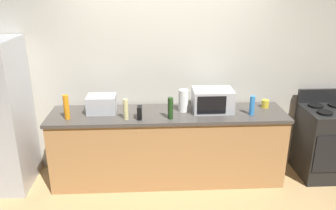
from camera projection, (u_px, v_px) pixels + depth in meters
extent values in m
plane|color=tan|center=(170.00, 196.00, 4.04)|extent=(8.00, 8.00, 0.00)
cube|color=beige|center=(166.00, 68.00, 4.33)|extent=(6.40, 0.10, 2.70)
cube|color=#B27F4C|center=(168.00, 148.00, 4.26)|extent=(2.80, 0.60, 0.86)
cube|color=#47423D|center=(168.00, 114.00, 4.11)|extent=(2.84, 0.64, 0.04)
cube|color=black|center=(325.00, 143.00, 4.35)|extent=(0.60, 0.60, 0.90)
cube|color=black|center=(321.00, 96.00, 4.43)|extent=(0.60, 0.04, 0.18)
cylinder|color=black|center=(325.00, 113.00, 4.08)|extent=(0.18, 0.18, 0.02)
cylinder|color=black|center=(316.00, 106.00, 4.30)|extent=(0.18, 0.18, 0.02)
cylinder|color=black|center=(336.00, 105.00, 4.32)|extent=(0.18, 0.18, 0.02)
cube|color=#B7BABF|center=(213.00, 100.00, 4.13)|extent=(0.48, 0.34, 0.27)
cube|color=black|center=(212.00, 105.00, 3.96)|extent=(0.34, 0.01, 0.21)
cube|color=#B7BABF|center=(102.00, 104.00, 4.08)|extent=(0.34, 0.26, 0.21)
cylinder|color=white|center=(183.00, 101.00, 4.11)|extent=(0.12, 0.12, 0.27)
cube|color=black|center=(140.00, 113.00, 3.90)|extent=(0.06, 0.11, 0.15)
cylinder|color=#1E3F19|center=(170.00, 108.00, 3.89)|extent=(0.06, 0.06, 0.25)
cylinder|color=#338CE5|center=(252.00, 105.00, 4.01)|extent=(0.06, 0.06, 0.23)
cylinder|color=beige|center=(126.00, 109.00, 3.88)|extent=(0.06, 0.06, 0.24)
cylinder|color=orange|center=(66.00, 107.00, 3.88)|extent=(0.06, 0.06, 0.29)
cylinder|color=yellow|center=(265.00, 104.00, 4.26)|extent=(0.09, 0.09, 0.10)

